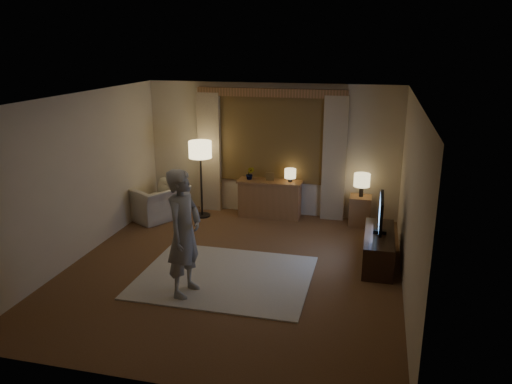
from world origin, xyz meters
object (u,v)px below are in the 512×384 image
(side_table, at_px, (360,211))
(person, at_px, (184,233))
(tv_stand, at_px, (379,248))
(armchair, at_px, (158,202))
(sideboard, at_px, (270,200))

(side_table, bearing_deg, person, -123.35)
(tv_stand, bearing_deg, side_table, 101.95)
(armchair, xyz_separation_m, person, (1.67, -2.76, 0.56))
(armchair, height_order, tv_stand, armchair)
(sideboard, relative_size, side_table, 2.14)
(side_table, xyz_separation_m, tv_stand, (0.36, -1.69, -0.03))
(sideboard, xyz_separation_m, person, (-0.44, -3.39, 0.55))
(armchair, bearing_deg, side_table, 128.42)
(armchair, xyz_separation_m, tv_stand, (4.23, -1.11, -0.08))
(side_table, bearing_deg, tv_stand, -78.05)
(sideboard, distance_m, armchair, 2.20)
(armchair, bearing_deg, tv_stand, 105.13)
(sideboard, bearing_deg, person, -97.38)
(armchair, height_order, side_table, armchair)
(side_table, relative_size, person, 0.32)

